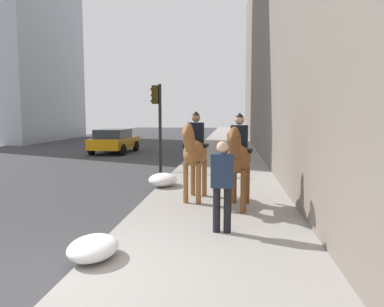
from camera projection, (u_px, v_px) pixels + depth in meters
sidewalk_slab at (203, 291)px, 4.72m from camera, size 120.00×3.77×0.12m
mounted_horse_near at (195, 151)px, 9.36m from camera, size 2.15×0.70×2.27m
mounted_horse_far at (238, 157)px, 8.50m from camera, size 2.15×0.76×2.23m
pedestrian_greeting at (222, 181)px, 6.78m from camera, size 0.29×0.42×1.70m
car_near_lane at (114, 140)px, 22.06m from camera, size 4.11×2.23×1.44m
traffic_light_near_curb at (158, 114)px, 14.16m from camera, size 0.20×0.44×3.46m
snow_pile_near at (93, 248)px, 5.61m from camera, size 0.96×0.74×0.33m
snow_pile_far at (163, 180)px, 11.33m from camera, size 1.12×0.86×0.39m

